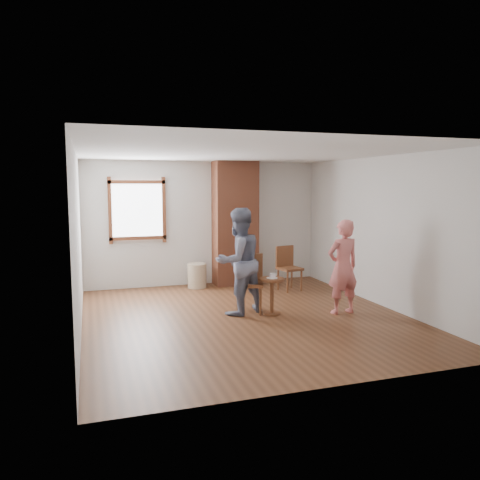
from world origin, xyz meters
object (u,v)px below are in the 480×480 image
object	(u,v)px
dining_chair_left	(249,279)
dining_chair_right	(288,265)
person_pink	(343,267)
side_table	(272,290)
man	(239,261)
stoneware_crock	(197,276)

from	to	relation	value
dining_chair_left	dining_chair_right	size ratio (longest dim) A/B	1.09
dining_chair_right	person_pink	distance (m)	1.92
dining_chair_left	dining_chair_right	xyz separation A→B (m)	(1.27, 1.29, -0.04)
dining_chair_right	person_pink	xyz separation A→B (m)	(0.14, -1.89, 0.28)
dining_chair_left	side_table	world-z (taller)	dining_chair_left
side_table	man	distance (m)	0.72
stoneware_crock	dining_chair_right	bearing A→B (deg)	-24.38
dining_chair_left	person_pink	bearing A→B (deg)	-3.40
dining_chair_left	person_pink	world-z (taller)	person_pink
dining_chair_right	side_table	world-z (taller)	dining_chair_right
dining_chair_right	stoneware_crock	bearing A→B (deg)	144.67
stoneware_crock	side_table	xyz separation A→B (m)	(0.71, -2.36, 0.15)
side_table	dining_chair_right	bearing A→B (deg)	58.36
stoneware_crock	dining_chair_right	xyz separation A→B (m)	(1.69, -0.77, 0.24)
side_table	stoneware_crock	bearing A→B (deg)	106.78
stoneware_crock	side_table	distance (m)	2.47
stoneware_crock	dining_chair_left	bearing A→B (deg)	-78.29
stoneware_crock	person_pink	size ratio (longest dim) A/B	0.32
man	person_pink	xyz separation A→B (m)	(1.63, -0.51, -0.09)
dining_chair_left	man	bearing A→B (deg)	-137.12
person_pink	dining_chair_left	bearing A→B (deg)	-27.45
dining_chair_left	side_table	distance (m)	0.44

